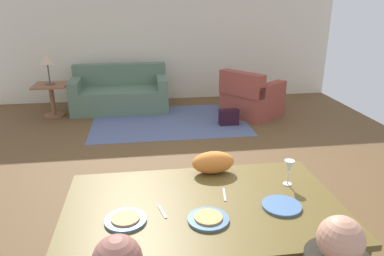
{
  "coord_description": "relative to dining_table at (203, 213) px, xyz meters",
  "views": [
    {
      "loc": [
        -0.52,
        -3.36,
        2.02
      ],
      "look_at": [
        -0.06,
        -0.17,
        0.85
      ],
      "focal_mm": 33.98,
      "sensor_mm": 36.0,
      "label": 1
    }
  ],
  "objects": [
    {
      "name": "plate_near_woman",
      "position": [
        0.49,
        -0.1,
        0.07
      ],
      "size": [
        0.25,
        0.25,
        0.02
      ],
      "primitive_type": "cylinder",
      "color": "#4D73A6",
      "rests_on": "dining_table"
    },
    {
      "name": "knife",
      "position": [
        0.16,
        0.1,
        0.07
      ],
      "size": [
        0.04,
        0.17,
        0.01
      ],
      "primitive_type": "cube",
      "rotation": [
        0.0,
        0.0,
        -0.14
      ],
      "color": "silver",
      "rests_on": "dining_table"
    },
    {
      "name": "armchair",
      "position": [
        1.57,
        4.08,
        -0.38
      ],
      "size": [
        1.2,
        1.2,
        0.82
      ],
      "color": "#994335",
      "rests_on": "ground_plane"
    },
    {
      "name": "handbag",
      "position": [
        1.06,
        3.62,
        -0.56
      ],
      "size": [
        0.32,
        0.16,
        0.26
      ],
      "primitive_type": "cube",
      "color": "black",
      "rests_on": "ground_plane"
    },
    {
      "name": "plate_near_man",
      "position": [
        -0.49,
        -0.12,
        0.07
      ],
      "size": [
        0.25,
        0.25,
        0.02
      ],
      "primitive_type": "cylinder",
      "color": "#4E75A3",
      "rests_on": "dining_table"
    },
    {
      "name": "fork",
      "position": [
        -0.27,
        -0.05,
        0.07
      ],
      "size": [
        0.05,
        0.15,
        0.01
      ],
      "primitive_type": "cube",
      "rotation": [
        0.0,
        0.0,
        0.24
      ],
      "color": "silver",
      "rests_on": "dining_table"
    },
    {
      "name": "back_wall",
      "position": [
        0.16,
        5.48,
        0.66
      ],
      "size": [
        6.94,
        0.1,
        2.7
      ],
      "primitive_type": "cube",
      "color": "beige",
      "rests_on": "ground_plane"
    },
    {
      "name": "area_rug",
      "position": [
        0.09,
        3.92,
        -0.69
      ],
      "size": [
        2.6,
        1.8,
        0.01
      ],
      "primitive_type": "cube",
      "color": "slate",
      "rests_on": "ground_plane"
    },
    {
      "name": "dining_table",
      "position": [
        0.0,
        0.0,
        0.0
      ],
      "size": [
        1.78,
        1.07,
        0.76
      ],
      "color": "brown",
      "rests_on": "ground_plane"
    },
    {
      "name": "cat",
      "position": [
        0.15,
        0.44,
        0.15
      ],
      "size": [
        0.32,
        0.17,
        0.17
      ],
      "primitive_type": "ellipsoid",
      "rotation": [
        0.0,
        0.0,
        0.03
      ],
      "color": "orange",
      "rests_on": "dining_table"
    },
    {
      "name": "ground_plane",
      "position": [
        0.16,
        2.1,
        -0.7
      ],
      "size": [
        6.94,
        6.67,
        0.02
      ],
      "primitive_type": "cube",
      "color": "brown"
    },
    {
      "name": "side_table",
      "position": [
        -1.94,
        4.52,
        -0.32
      ],
      "size": [
        0.56,
        0.56,
        0.58
      ],
      "color": "brown",
      "rests_on": "ground_plane"
    },
    {
      "name": "pizza_near_man",
      "position": [
        -0.49,
        -0.12,
        0.09
      ],
      "size": [
        0.17,
        0.17,
        0.01
      ],
      "primitive_type": "cylinder",
      "color": "#E79852",
      "rests_on": "plate_near_man"
    },
    {
      "name": "couch",
      "position": [
        -0.76,
        4.78,
        -0.39
      ],
      "size": [
        1.75,
        0.86,
        0.82
      ],
      "color": "#5A735C",
      "rests_on": "ground_plane"
    },
    {
      "name": "plate_near_child",
      "position": [
        0.0,
        -0.18,
        0.07
      ],
      "size": [
        0.25,
        0.25,
        0.02
      ],
      "primitive_type": "cylinder",
      "color": "slate",
      "rests_on": "dining_table"
    },
    {
      "name": "pizza_near_child",
      "position": [
        0.0,
        -0.18,
        0.09
      ],
      "size": [
        0.17,
        0.17,
        0.01
      ],
      "primitive_type": "cylinder",
      "color": "tan",
      "rests_on": "plate_near_child"
    },
    {
      "name": "table_lamp",
      "position": [
        -1.94,
        4.52,
        0.31
      ],
      "size": [
        0.26,
        0.26,
        0.54
      ],
      "color": "#4D453D",
      "rests_on": "side_table"
    },
    {
      "name": "wine_glass",
      "position": [
        0.64,
        0.18,
        0.2
      ],
      "size": [
        0.07,
        0.07,
        0.19
      ],
      "color": "silver",
      "rests_on": "dining_table"
    }
  ]
}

